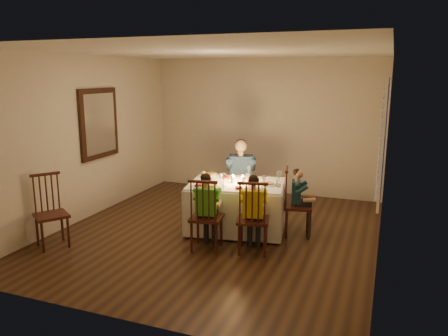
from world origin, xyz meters
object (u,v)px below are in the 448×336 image
at_px(chair_end, 297,235).
at_px(child_yellow, 253,252).
at_px(chair_extra, 54,246).
at_px(chair_near_left, 207,249).
at_px(serving_bowl, 211,176).
at_px(child_teal, 297,235).
at_px(chair_adult, 240,214).
at_px(child_green, 207,249).
at_px(adult, 240,214).
at_px(dining_table, 237,197).
at_px(chair_near_right, 253,252).

distance_m(chair_end, child_yellow, 0.93).
height_order(chair_extra, child_yellow, child_yellow).
bearing_deg(chair_near_left, chair_end, -145.76).
bearing_deg(serving_bowl, child_teal, -3.26).
xyz_separation_m(chair_adult, serving_bowl, (-0.30, -0.53, 0.76)).
bearing_deg(child_teal, child_yellow, 140.86).
xyz_separation_m(chair_adult, child_green, (0.06, -1.57, 0.00)).
relative_size(child_green, child_yellow, 1.00).
bearing_deg(child_yellow, child_teal, -129.66).
bearing_deg(chair_near_left, adult, -96.78).
height_order(chair_adult, chair_end, same).
xyz_separation_m(chair_end, chair_extra, (-3.02, -1.61, 0.00)).
distance_m(dining_table, chair_end, 1.04).
distance_m(chair_extra, serving_bowl, 2.47).
bearing_deg(dining_table, adult, 94.26).
xyz_separation_m(adult, child_teal, (1.08, -0.61, 0.00)).
height_order(chair_near_right, chair_end, same).
bearing_deg(serving_bowl, adult, 60.66).
distance_m(chair_near_left, chair_end, 1.40).
xyz_separation_m(chair_near_right, child_green, (-0.60, -0.13, 0.00)).
distance_m(child_yellow, child_teal, 0.93).
relative_size(chair_adult, child_teal, 1.01).
distance_m(dining_table, child_green, 0.99).
distance_m(adult, serving_bowl, 0.97).
height_order(chair_adult, chair_near_left, same).
height_order(chair_extra, serving_bowl, serving_bowl).
bearing_deg(chair_near_right, chair_adult, -78.04).
relative_size(chair_near_right, chair_extra, 1.00).
distance_m(chair_adult, child_yellow, 1.58).
relative_size(chair_near_left, child_teal, 1.01).
bearing_deg(adult, child_teal, -47.33).
distance_m(dining_table, chair_adult, 0.92).
relative_size(chair_adult, child_green, 0.94).
relative_size(adult, child_yellow, 1.20).
bearing_deg(dining_table, child_yellow, -65.90).
bearing_deg(chair_near_left, chair_adult, -96.78).
xyz_separation_m(chair_end, child_green, (-1.02, -0.96, 0.00)).
height_order(dining_table, child_green, dining_table).
height_order(chair_adult, adult, adult).
distance_m(chair_near_left, adult, 1.57).
xyz_separation_m(chair_adult, chair_end, (1.08, -0.61, 0.00)).
relative_size(chair_extra, child_yellow, 0.95).
distance_m(chair_near_left, chair_extra, 2.10).
distance_m(chair_adult, chair_near_right, 1.58).
distance_m(child_green, serving_bowl, 1.33).
xyz_separation_m(chair_near_right, child_yellow, (0.00, 0.00, 0.00)).
bearing_deg(chair_end, child_yellow, 140.86).
distance_m(chair_near_right, serving_bowl, 1.52).
bearing_deg(chair_adult, serving_bowl, -137.09).
height_order(chair_end, chair_extra, same).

